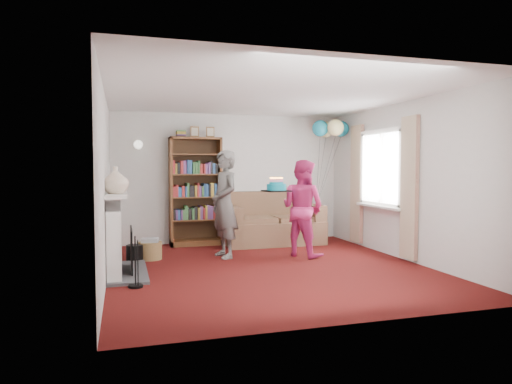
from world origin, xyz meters
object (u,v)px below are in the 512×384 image
object	(u,v)px
person_striped	(225,204)
birthday_cake	(276,187)
bookcase	(195,193)
sofa	(272,224)
person_magenta	(303,208)

from	to	relation	value
person_striped	birthday_cake	xyz separation A→B (m)	(0.76, -0.36, 0.28)
person_striped	bookcase	bearing A→B (deg)	178.98
bookcase	birthday_cake	world-z (taller)	bookcase
sofa	person_magenta	distance (m)	1.45
person_striped	person_magenta	xyz separation A→B (m)	(1.26, -0.25, -0.08)
sofa	person_striped	distance (m)	1.71
bookcase	person_striped	distance (m)	1.39
bookcase	birthday_cake	size ratio (longest dim) A/B	5.99
sofa	person_striped	size ratio (longest dim) A/B	1.07
person_magenta	bookcase	bearing A→B (deg)	10.09
person_striped	person_magenta	size ratio (longest dim) A/B	1.10
sofa	person_magenta	size ratio (longest dim) A/B	1.17
sofa	person_striped	world-z (taller)	person_striped
sofa	birthday_cake	xyz separation A→B (m)	(-0.41, -1.50, 0.79)
bookcase	person_striped	bearing A→B (deg)	-78.76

